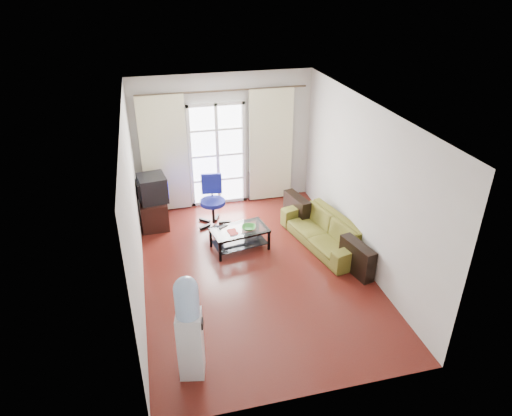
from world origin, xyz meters
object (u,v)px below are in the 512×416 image
at_px(crt_tv, 151,188).
at_px(water_cooler, 189,326).
at_px(coffee_table, 240,236).
at_px(task_chair, 213,210).
at_px(sofa, 324,231).
at_px(tv_stand, 154,212).

bearing_deg(crt_tv, water_cooler, -94.39).
xyz_separation_m(coffee_table, water_cooler, (-1.15, -2.62, 0.50)).
relative_size(task_chair, water_cooler, 0.68).
xyz_separation_m(sofa, crt_tv, (-2.92, 1.43, 0.51)).
distance_m(crt_tv, task_chair, 1.24).
bearing_deg(sofa, water_cooler, -60.46).
bearing_deg(water_cooler, task_chair, 88.28).
distance_m(coffee_table, crt_tv, 1.94).
height_order(coffee_table, crt_tv, crt_tv).
height_order(tv_stand, water_cooler, water_cooler).
relative_size(sofa, water_cooler, 1.39).
bearing_deg(water_cooler, sofa, 53.46).
xyz_separation_m(crt_tv, task_chair, (1.11, -0.22, -0.50)).
height_order(sofa, task_chair, task_chair).
relative_size(tv_stand, water_cooler, 0.51).
distance_m(sofa, water_cooler, 3.60).
bearing_deg(tv_stand, water_cooler, -87.85).
distance_m(sofa, crt_tv, 3.29).
bearing_deg(sofa, coffee_table, -111.20).
bearing_deg(crt_tv, task_chair, -19.54).
xyz_separation_m(sofa, tv_stand, (-2.92, 1.46, -0.00)).
relative_size(sofa, tv_stand, 2.70).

